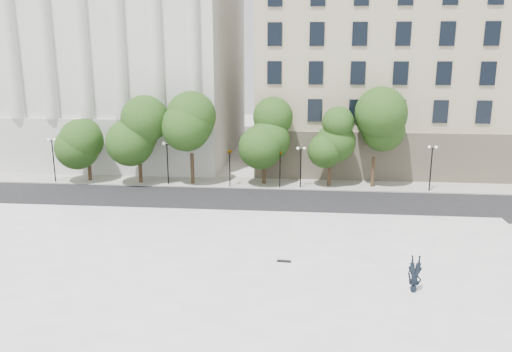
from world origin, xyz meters
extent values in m
plane|color=beige|center=(0.00, 0.00, 0.00)|extent=(160.00, 160.00, 0.00)
cube|color=white|center=(0.00, 3.00, 0.23)|extent=(44.00, 22.00, 0.45)
cube|color=black|center=(0.00, 18.00, 0.01)|extent=(60.00, 8.00, 0.02)
cube|color=#B0ADA2|center=(0.00, 24.00, 0.06)|extent=(60.00, 4.00, 0.12)
cube|color=silver|center=(-17.00, 39.00, 12.50)|extent=(30.00, 26.00, 25.00)
cube|color=#B4AA89|center=(20.00, 39.00, 10.50)|extent=(36.00, 26.00, 21.00)
cylinder|color=black|center=(0.04, 22.30, 1.75)|extent=(0.10, 0.10, 3.50)
imported|color=black|center=(0.04, 22.30, 3.89)|extent=(0.53, 1.95, 0.78)
cylinder|color=black|center=(4.82, 22.30, 1.75)|extent=(0.10, 0.10, 3.50)
imported|color=black|center=(4.82, 22.30, 3.84)|extent=(0.95, 1.68, 0.67)
imported|color=black|center=(12.84, 1.14, 0.72)|extent=(0.86, 2.04, 0.54)
cube|color=black|center=(5.92, 4.31, 0.49)|extent=(0.84, 0.26, 0.09)
cylinder|color=#382619|center=(-14.35, 23.45, 1.21)|extent=(0.36, 0.36, 2.43)
sphere|color=#1F4012|center=(-14.35, 23.45, 4.50)|extent=(3.66, 3.66, 3.66)
cylinder|color=#382619|center=(-8.98, 23.08, 1.36)|extent=(0.36, 0.36, 2.72)
sphere|color=#1F4012|center=(-8.98, 23.08, 5.05)|extent=(4.10, 4.10, 4.10)
cylinder|color=#382619|center=(-3.80, 23.23, 1.55)|extent=(0.36, 0.36, 3.09)
sphere|color=#1F4012|center=(-3.80, 23.23, 5.74)|extent=(4.20, 4.20, 4.20)
cylinder|color=#382619|center=(3.19, 23.82, 1.36)|extent=(0.36, 0.36, 2.73)
sphere|color=#1F4012|center=(3.19, 23.82, 5.06)|extent=(4.20, 4.20, 4.20)
cylinder|color=#382619|center=(9.52, 23.58, 1.25)|extent=(0.36, 0.36, 2.51)
sphere|color=#1F4012|center=(9.52, 23.58, 4.66)|extent=(3.52, 3.52, 3.52)
cylinder|color=#382619|center=(13.63, 23.63, 1.48)|extent=(0.36, 0.36, 2.96)
sphere|color=#1F4012|center=(13.63, 23.63, 5.49)|extent=(4.07, 4.07, 4.07)
cylinder|color=black|center=(-17.57, 22.60, 2.11)|extent=(0.12, 0.12, 4.22)
cube|color=black|center=(-17.57, 22.60, 4.22)|extent=(0.60, 0.06, 0.06)
sphere|color=white|center=(-17.87, 22.60, 4.32)|extent=(0.28, 0.28, 0.28)
sphere|color=white|center=(-17.27, 22.60, 4.32)|extent=(0.28, 0.28, 0.28)
cylinder|color=black|center=(-6.07, 22.60, 2.03)|extent=(0.12, 0.12, 4.05)
cube|color=black|center=(-6.07, 22.60, 4.05)|extent=(0.60, 0.06, 0.06)
sphere|color=white|center=(-6.37, 22.60, 4.15)|extent=(0.28, 0.28, 0.28)
sphere|color=white|center=(-5.77, 22.60, 4.15)|extent=(0.28, 0.28, 0.28)
cylinder|color=black|center=(6.76, 22.60, 1.90)|extent=(0.12, 0.12, 3.81)
cube|color=black|center=(6.76, 22.60, 3.81)|extent=(0.60, 0.06, 0.06)
sphere|color=white|center=(6.46, 22.60, 3.91)|extent=(0.28, 0.28, 0.28)
sphere|color=white|center=(7.06, 22.60, 3.91)|extent=(0.28, 0.28, 0.28)
cylinder|color=black|center=(18.71, 22.60, 2.07)|extent=(0.12, 0.12, 4.14)
cube|color=black|center=(18.71, 22.60, 4.14)|extent=(0.60, 0.06, 0.06)
sphere|color=white|center=(18.41, 22.60, 4.24)|extent=(0.28, 0.28, 0.28)
sphere|color=white|center=(19.01, 22.60, 4.24)|extent=(0.28, 0.28, 0.28)
camera|label=1|loc=(6.87, -23.41, 12.63)|focal=35.00mm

